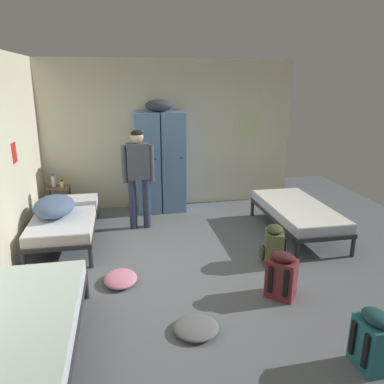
{
  "coord_description": "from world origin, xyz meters",
  "views": [
    {
      "loc": [
        -0.89,
        -4.51,
        2.43
      ],
      "look_at": [
        0.0,
        0.26,
        0.95
      ],
      "focal_mm": 35.05,
      "sensor_mm": 36.0,
      "label": 1
    }
  ],
  "objects_px": {
    "bed_right": "(297,211)",
    "water_bottle": "(53,181)",
    "person_traveler": "(138,170)",
    "shelf_unit": "(60,199)",
    "backpack_olive": "(273,245)",
    "bedding_heap": "(54,206)",
    "bed_left_rear": "(65,219)",
    "backpack_teal": "(374,341)",
    "lotion_bottle": "(62,184)",
    "backpack_maroon": "(282,276)",
    "bed_left_front": "(26,323)",
    "clothes_pile_grey": "(196,327)",
    "locker_bank": "(160,160)",
    "clothes_pile_pink": "(121,279)"
  },
  "relations": [
    {
      "from": "bedding_heap",
      "to": "clothes_pile_pink",
      "type": "distance_m",
      "value": 1.66
    },
    {
      "from": "locker_bank",
      "to": "clothes_pile_grey",
      "type": "xyz_separation_m",
      "value": [
        -0.04,
        -3.69,
        -0.93
      ]
    },
    {
      "from": "locker_bank",
      "to": "bed_left_front",
      "type": "relative_size",
      "value": 1.09
    },
    {
      "from": "locker_bank",
      "to": "backpack_olive",
      "type": "relative_size",
      "value": 3.76
    },
    {
      "from": "lotion_bottle",
      "to": "water_bottle",
      "type": "bearing_deg",
      "value": 158.2
    },
    {
      "from": "backpack_teal",
      "to": "clothes_pile_grey",
      "type": "xyz_separation_m",
      "value": [
        -1.41,
        0.75,
        -0.22
      ]
    },
    {
      "from": "bedding_heap",
      "to": "backpack_maroon",
      "type": "relative_size",
      "value": 1.45
    },
    {
      "from": "bedding_heap",
      "to": "lotion_bottle",
      "type": "height_order",
      "value": "bedding_heap"
    },
    {
      "from": "shelf_unit",
      "to": "person_traveler",
      "type": "relative_size",
      "value": 0.35
    },
    {
      "from": "clothes_pile_grey",
      "to": "bed_left_rear",
      "type": "bearing_deg",
      "value": 121.93
    },
    {
      "from": "bed_left_rear",
      "to": "backpack_teal",
      "type": "height_order",
      "value": "backpack_teal"
    },
    {
      "from": "shelf_unit",
      "to": "bed_left_rear",
      "type": "relative_size",
      "value": 0.3
    },
    {
      "from": "backpack_olive",
      "to": "clothes_pile_grey",
      "type": "bearing_deg",
      "value": -136.7
    },
    {
      "from": "bed_left_front",
      "to": "bed_left_rear",
      "type": "xyz_separation_m",
      "value": [
        0.0,
        2.58,
        0.0
      ]
    },
    {
      "from": "shelf_unit",
      "to": "bed_right",
      "type": "bearing_deg",
      "value": -21.17
    },
    {
      "from": "clothes_pile_pink",
      "to": "bed_right",
      "type": "bearing_deg",
      "value": 20.24
    },
    {
      "from": "bed_left_rear",
      "to": "lotion_bottle",
      "type": "xyz_separation_m",
      "value": [
        -0.18,
        1.11,
        0.25
      ]
    },
    {
      "from": "bedding_heap",
      "to": "lotion_bottle",
      "type": "bearing_deg",
      "value": 92.98
    },
    {
      "from": "bed_left_front",
      "to": "bed_left_rear",
      "type": "height_order",
      "value": "same"
    },
    {
      "from": "locker_bank",
      "to": "bed_left_front",
      "type": "bearing_deg",
      "value": -112.68
    },
    {
      "from": "bed_left_rear",
      "to": "backpack_maroon",
      "type": "height_order",
      "value": "backpack_maroon"
    },
    {
      "from": "bed_left_front",
      "to": "bed_left_rear",
      "type": "bearing_deg",
      "value": 90.0
    },
    {
      "from": "backpack_maroon",
      "to": "backpack_teal",
      "type": "bearing_deg",
      "value": -74.92
    },
    {
      "from": "bed_left_rear",
      "to": "backpack_teal",
      "type": "distance_m",
      "value": 4.37
    },
    {
      "from": "bed_left_front",
      "to": "bed_left_rear",
      "type": "relative_size",
      "value": 1.0
    },
    {
      "from": "bed_right",
      "to": "backpack_teal",
      "type": "height_order",
      "value": "backpack_teal"
    },
    {
      "from": "shelf_unit",
      "to": "backpack_teal",
      "type": "height_order",
      "value": "shelf_unit"
    },
    {
      "from": "water_bottle",
      "to": "bedding_heap",
      "type": "bearing_deg",
      "value": -80.6
    },
    {
      "from": "locker_bank",
      "to": "backpack_teal",
      "type": "bearing_deg",
      "value": -72.87
    },
    {
      "from": "shelf_unit",
      "to": "bed_left_front",
      "type": "height_order",
      "value": "shelf_unit"
    },
    {
      "from": "locker_bank",
      "to": "person_traveler",
      "type": "xyz_separation_m",
      "value": [
        -0.44,
        -0.84,
        0.02
      ]
    },
    {
      "from": "lotion_bottle",
      "to": "clothes_pile_grey",
      "type": "relative_size",
      "value": 0.3
    },
    {
      "from": "shelf_unit",
      "to": "bed_left_front",
      "type": "xyz_separation_m",
      "value": [
        0.25,
        -3.73,
        0.04
      ]
    },
    {
      "from": "water_bottle",
      "to": "backpack_maroon",
      "type": "xyz_separation_m",
      "value": [
        2.96,
        -3.19,
        -0.42
      ]
    },
    {
      "from": "lotion_bottle",
      "to": "backpack_olive",
      "type": "distance_m",
      "value": 3.85
    },
    {
      "from": "bed_right",
      "to": "water_bottle",
      "type": "bearing_deg",
      "value": 158.96
    },
    {
      "from": "backpack_teal",
      "to": "bedding_heap",
      "type": "bearing_deg",
      "value": 134.75
    },
    {
      "from": "lotion_bottle",
      "to": "backpack_maroon",
      "type": "distance_m",
      "value": 4.22
    },
    {
      "from": "bed_left_rear",
      "to": "clothes_pile_pink",
      "type": "height_order",
      "value": "bed_left_rear"
    },
    {
      "from": "bed_left_front",
      "to": "backpack_maroon",
      "type": "distance_m",
      "value": 2.69
    },
    {
      "from": "bedding_heap",
      "to": "clothes_pile_pink",
      "type": "relative_size",
      "value": 1.61
    },
    {
      "from": "person_traveler",
      "to": "bedding_heap",
      "type": "bearing_deg",
      "value": -158.51
    },
    {
      "from": "bed_right",
      "to": "person_traveler",
      "type": "bearing_deg",
      "value": 163.73
    },
    {
      "from": "water_bottle",
      "to": "backpack_olive",
      "type": "bearing_deg",
      "value": -37.21
    },
    {
      "from": "bed_left_front",
      "to": "backpack_maroon",
      "type": "xyz_separation_m",
      "value": [
        2.63,
        0.56,
        -0.12
      ]
    },
    {
      "from": "bed_right",
      "to": "lotion_bottle",
      "type": "height_order",
      "value": "lotion_bottle"
    },
    {
      "from": "backpack_olive",
      "to": "bed_left_rear",
      "type": "bearing_deg",
      "value": 156.42
    },
    {
      "from": "backpack_olive",
      "to": "backpack_maroon",
      "type": "bearing_deg",
      "value": -105.58
    },
    {
      "from": "shelf_unit",
      "to": "backpack_olive",
      "type": "xyz_separation_m",
      "value": [
        3.1,
        -2.39,
        -0.09
      ]
    },
    {
      "from": "locker_bank",
      "to": "bed_right",
      "type": "relative_size",
      "value": 1.09
    }
  ]
}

